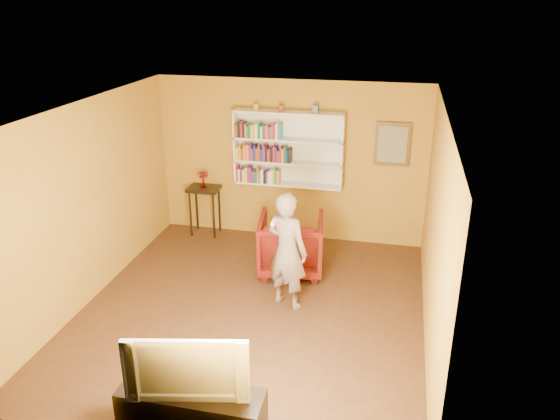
{
  "coord_description": "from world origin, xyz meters",
  "views": [
    {
      "loc": [
        1.75,
        -6.07,
        3.98
      ],
      "look_at": [
        0.22,
        0.75,
        1.18
      ],
      "focal_mm": 35.0,
      "sensor_mm": 36.0,
      "label": 1
    }
  ],
  "objects_px": {
    "bookshelf": "(289,148)",
    "ruby_lustre": "(203,176)",
    "armchair": "(291,244)",
    "person": "(287,251)",
    "television": "(188,363)",
    "tv_cabinet": "(192,413)",
    "console_table": "(204,195)"
  },
  "relations": [
    {
      "from": "console_table",
      "to": "person",
      "type": "height_order",
      "value": "person"
    },
    {
      "from": "console_table",
      "to": "tv_cabinet",
      "type": "relative_size",
      "value": 0.62
    },
    {
      "from": "bookshelf",
      "to": "ruby_lustre",
      "type": "bearing_deg",
      "value": -173.75
    },
    {
      "from": "ruby_lustre",
      "to": "tv_cabinet",
      "type": "xyz_separation_m",
      "value": [
        1.49,
        -4.5,
        -0.81
      ]
    },
    {
      "from": "armchair",
      "to": "person",
      "type": "height_order",
      "value": "person"
    },
    {
      "from": "bookshelf",
      "to": "armchair",
      "type": "height_order",
      "value": "bookshelf"
    },
    {
      "from": "console_table",
      "to": "tv_cabinet",
      "type": "distance_m",
      "value": 4.76
    },
    {
      "from": "bookshelf",
      "to": "person",
      "type": "bearing_deg",
      "value": -78.82
    },
    {
      "from": "bookshelf",
      "to": "console_table",
      "type": "distance_m",
      "value": 1.71
    },
    {
      "from": "tv_cabinet",
      "to": "console_table",
      "type": "bearing_deg",
      "value": 108.3
    },
    {
      "from": "person",
      "to": "television",
      "type": "bearing_deg",
      "value": 103.31
    },
    {
      "from": "ruby_lustre",
      "to": "person",
      "type": "bearing_deg",
      "value": -46.7
    },
    {
      "from": "bookshelf",
      "to": "television",
      "type": "height_order",
      "value": "bookshelf"
    },
    {
      "from": "bookshelf",
      "to": "person",
      "type": "height_order",
      "value": "bookshelf"
    },
    {
      "from": "ruby_lustre",
      "to": "armchair",
      "type": "distance_m",
      "value": 2.12
    },
    {
      "from": "person",
      "to": "television",
      "type": "distance_m",
      "value": 2.53
    },
    {
      "from": "person",
      "to": "television",
      "type": "relative_size",
      "value": 1.43
    },
    {
      "from": "bookshelf",
      "to": "tv_cabinet",
      "type": "distance_m",
      "value": 4.85
    },
    {
      "from": "armchair",
      "to": "television",
      "type": "relative_size",
      "value": 0.86
    },
    {
      "from": "tv_cabinet",
      "to": "person",
      "type": "bearing_deg",
      "value": 81.0
    },
    {
      "from": "bookshelf",
      "to": "ruby_lustre",
      "type": "relative_size",
      "value": 6.52
    },
    {
      "from": "console_table",
      "to": "television",
      "type": "relative_size",
      "value": 0.76
    },
    {
      "from": "television",
      "to": "ruby_lustre",
      "type": "bearing_deg",
      "value": 96.57
    },
    {
      "from": "armchair",
      "to": "television",
      "type": "height_order",
      "value": "television"
    },
    {
      "from": "person",
      "to": "tv_cabinet",
      "type": "xyz_separation_m",
      "value": [
        -0.4,
        -2.5,
        -0.56
      ]
    },
    {
      "from": "bookshelf",
      "to": "armchair",
      "type": "bearing_deg",
      "value": -76.54
    },
    {
      "from": "armchair",
      "to": "television",
      "type": "bearing_deg",
      "value": 77.72
    },
    {
      "from": "console_table",
      "to": "television",
      "type": "xyz_separation_m",
      "value": [
        1.49,
        -4.5,
        0.11
      ]
    },
    {
      "from": "television",
      "to": "person",
      "type": "bearing_deg",
      "value": 69.28
    },
    {
      "from": "ruby_lustre",
      "to": "television",
      "type": "xyz_separation_m",
      "value": [
        1.49,
        -4.5,
        -0.24
      ]
    },
    {
      "from": "tv_cabinet",
      "to": "television",
      "type": "xyz_separation_m",
      "value": [
        -0.0,
        0.0,
        0.58
      ]
    },
    {
      "from": "bookshelf",
      "to": "television",
      "type": "bearing_deg",
      "value": -89.62
    }
  ]
}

